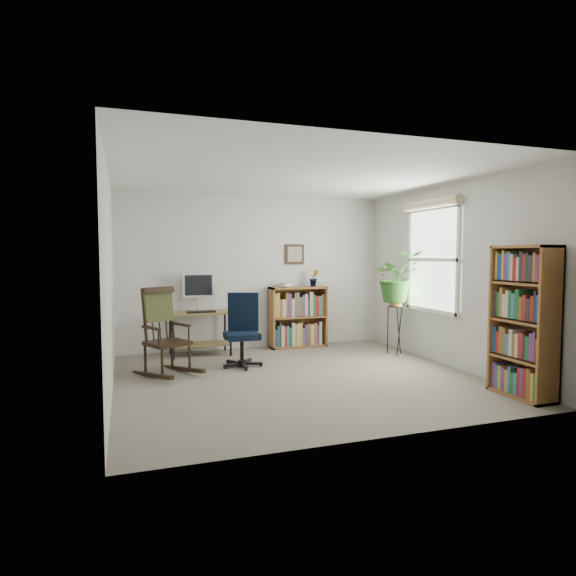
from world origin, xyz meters
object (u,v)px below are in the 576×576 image
object	(u,v)px
rocking_chair	(167,331)
low_bookshelf	(298,317)
office_chair	(242,330)
desk	(200,333)
tall_bookshelf	(523,322)

from	to	relation	value
rocking_chair	low_bookshelf	world-z (taller)	rocking_chair
low_bookshelf	office_chair	bearing A→B (deg)	-138.06
desk	low_bookshelf	size ratio (longest dim) A/B	0.92
rocking_chair	office_chair	bearing A→B (deg)	-17.86
desk	office_chair	distance (m)	1.02
desk	rocking_chair	size ratio (longest dim) A/B	0.81
office_chair	rocking_chair	size ratio (longest dim) A/B	0.90
rocking_chair	tall_bookshelf	xyz separation A→B (m)	(3.39, -2.10, 0.24)
office_chair	rocking_chair	distance (m)	0.97
office_chair	low_bookshelf	xyz separation A→B (m)	(1.16, 1.04, -0.01)
office_chair	rocking_chair	xyz separation A→B (m)	(-0.96, -0.14, 0.06)
rocking_chair	desk	bearing A→B (deg)	36.09
rocking_chair	low_bookshelf	size ratio (longest dim) A/B	1.13
low_bookshelf	tall_bookshelf	xyz separation A→B (m)	(1.27, -3.28, 0.30)
desk	low_bookshelf	bearing A→B (deg)	4.38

